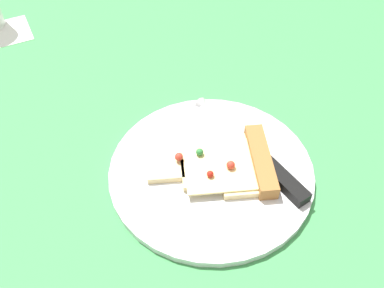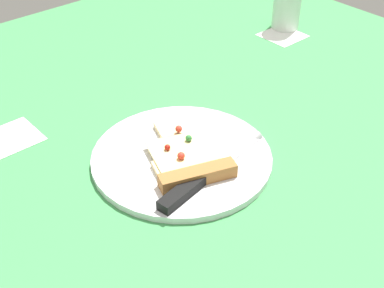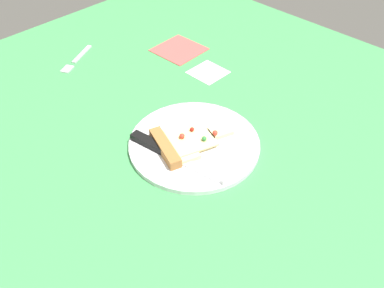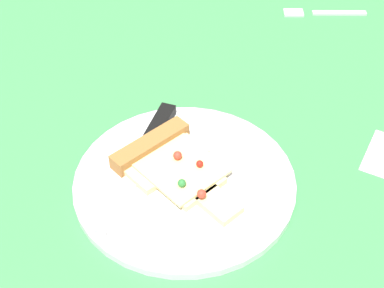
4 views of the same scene
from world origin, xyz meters
The scene contains 6 objects.
ground_plane centered at (-0.03, 0.02, -1.50)cm, with size 151.76×151.76×3.00cm.
plate centered at (-0.76, -5.55, 0.56)cm, with size 29.12×29.12×1.13cm, color silver.
pizza_slice centered at (0.11, -3.12, 1.92)cm, with size 14.14×19.01×2.49cm.
knife centered at (0.57, 1.31, 1.73)cm, with size 24.02×5.98×2.45cm.
fork centered at (48.61, -7.49, 0.40)cm, with size 8.64×14.41×0.80cm.
napkin centered at (31.78, -32.55, 0.20)cm, with size 13.00×13.00×0.40cm, color #E54C47.
Camera 3 is at (-47.00, 42.51, 62.17)cm, focal length 38.17 mm.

